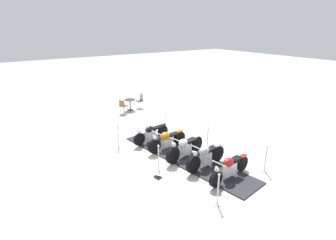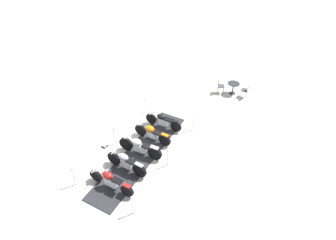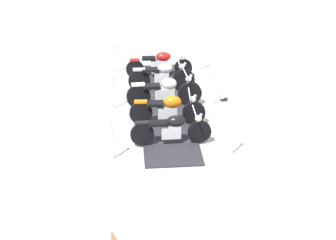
{
  "view_description": "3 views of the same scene",
  "coord_description": "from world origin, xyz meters",
  "px_view_note": "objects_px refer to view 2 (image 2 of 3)",
  "views": [
    {
      "loc": [
        -8.08,
        6.35,
        5.43
      ],
      "look_at": [
        2.6,
        -0.87,
        0.8
      ],
      "focal_mm": 28.38,
      "sensor_mm": 36.0,
      "label": 1
    },
    {
      "loc": [
        -6.84,
        -6.8,
        9.95
      ],
      "look_at": [
        2.31,
        0.07,
        0.63
      ],
      "focal_mm": 30.06,
      "sensor_mm": 36.0,
      "label": 2
    },
    {
      "loc": [
        13.73,
        1.04,
        6.71
      ],
      "look_at": [
        2.01,
        0.25,
        0.61
      ],
      "focal_mm": 54.21,
      "sensor_mm": 36.0,
      "label": 3
    }
  ],
  "objects_px": {
    "stanchion_left_mid": "(168,161)",
    "stanchion_left_rear": "(133,208)",
    "stanchion_right_rear": "(75,179)",
    "motorcycle_maroon": "(110,180)",
    "info_placard": "(105,145)",
    "cafe_chair_across_table": "(220,85)",
    "motorcycle_copper": "(152,133)",
    "cafe_table": "(233,86)",
    "motorcycle_black": "(163,120)",
    "motorcycle_cream": "(140,147)",
    "cafe_chair_near_table": "(246,89)",
    "stanchion_left_front": "(193,125)",
    "stanchion_right_front": "(145,109)",
    "stanchion_right_mid": "(115,139)",
    "motorcycle_chrome": "(126,162)"
  },
  "relations": [
    {
      "from": "stanchion_left_front",
      "to": "cafe_table",
      "type": "xyz_separation_m",
      "value": [
        4.45,
        -0.06,
        0.18
      ]
    },
    {
      "from": "stanchion_right_mid",
      "to": "stanchion_left_front",
      "type": "relative_size",
      "value": 0.97
    },
    {
      "from": "stanchion_left_mid",
      "to": "stanchion_left_rear",
      "type": "xyz_separation_m",
      "value": [
        -2.84,
        -0.43,
        0.02
      ]
    },
    {
      "from": "motorcycle_black",
      "to": "motorcycle_chrome",
      "type": "xyz_separation_m",
      "value": [
        -3.38,
        -0.53,
        0.04
      ]
    },
    {
      "from": "motorcycle_chrome",
      "to": "stanchion_right_front",
      "type": "xyz_separation_m",
      "value": [
        3.74,
        2.07,
        -0.18
      ]
    },
    {
      "from": "motorcycle_copper",
      "to": "stanchion_left_mid",
      "type": "bearing_deg",
      "value": 146.73
    },
    {
      "from": "motorcycle_black",
      "to": "motorcycle_cream",
      "type": "bearing_deg",
      "value": 89.19
    },
    {
      "from": "stanchion_right_rear",
      "to": "stanchion_left_mid",
      "type": "bearing_deg",
      "value": -37.65
    },
    {
      "from": "stanchion_left_rear",
      "to": "cafe_chair_across_table",
      "type": "relative_size",
      "value": 1.21
    },
    {
      "from": "motorcycle_copper",
      "to": "cafe_table",
      "type": "xyz_separation_m",
      "value": [
        6.39,
        -1.32,
        0.06
      ]
    },
    {
      "from": "motorcycle_black",
      "to": "stanchion_left_front",
      "type": "height_order",
      "value": "stanchion_left_front"
    },
    {
      "from": "stanchion_right_rear",
      "to": "info_placard",
      "type": "xyz_separation_m",
      "value": [
        2.42,
        0.74,
        -0.31
      ]
    },
    {
      "from": "motorcycle_maroon",
      "to": "cafe_chair_near_table",
      "type": "height_order",
      "value": "cafe_chair_near_table"
    },
    {
      "from": "cafe_chair_across_table",
      "to": "cafe_chair_near_table",
      "type": "bearing_deg",
      "value": -12.67
    },
    {
      "from": "motorcycle_maroon",
      "to": "stanchion_left_front",
      "type": "xyz_separation_m",
      "value": [
        5.32,
        -0.75,
        -0.12
      ]
    },
    {
      "from": "stanchion_left_mid",
      "to": "stanchion_right_front",
      "type": "distance_m",
      "value": 4.16
    },
    {
      "from": "motorcycle_cream",
      "to": "stanchion_left_rear",
      "type": "height_order",
      "value": "stanchion_left_rear"
    },
    {
      "from": "motorcycle_cream",
      "to": "stanchion_right_rear",
      "type": "distance_m",
      "value": 3.23
    },
    {
      "from": "motorcycle_maroon",
      "to": "stanchion_left_rear",
      "type": "xyz_separation_m",
      "value": [
        -0.36,
        -1.61,
        -0.14
      ]
    },
    {
      "from": "motorcycle_black",
      "to": "motorcycle_chrome",
      "type": "distance_m",
      "value": 3.42
    },
    {
      "from": "stanchion_right_front",
      "to": "cafe_chair_across_table",
      "type": "bearing_deg",
      "value": -27.44
    },
    {
      "from": "stanchion_right_mid",
      "to": "stanchion_left_mid",
      "type": "xyz_separation_m",
      "value": [
        0.45,
        -2.97,
        -0.01
      ]
    },
    {
      "from": "motorcycle_black",
      "to": "motorcycle_maroon",
      "type": "bearing_deg",
      "value": 88.91
    },
    {
      "from": "stanchion_right_rear",
      "to": "stanchion_left_rear",
      "type": "relative_size",
      "value": 1.02
    },
    {
      "from": "motorcycle_copper",
      "to": "cafe_table",
      "type": "bearing_deg",
      "value": -106.88
    },
    {
      "from": "info_placard",
      "to": "stanchion_left_rear",
      "type": "bearing_deg",
      "value": -126.58
    },
    {
      "from": "motorcycle_black",
      "to": "motorcycle_chrome",
      "type": "height_order",
      "value": "motorcycle_chrome"
    },
    {
      "from": "motorcycle_black",
      "to": "stanchion_right_front",
      "type": "relative_size",
      "value": 1.9
    },
    {
      "from": "info_placard",
      "to": "cafe_chair_across_table",
      "type": "bearing_deg",
      "value": -24.53
    },
    {
      "from": "stanchion_right_mid",
      "to": "stanchion_left_rear",
      "type": "bearing_deg",
      "value": -125.12
    },
    {
      "from": "info_placard",
      "to": "cafe_chair_across_table",
      "type": "relative_size",
      "value": 0.37
    },
    {
      "from": "motorcycle_cream",
      "to": "stanchion_left_front",
      "type": "distance_m",
      "value": 3.26
    },
    {
      "from": "cafe_table",
      "to": "motorcycle_black",
      "type": "bearing_deg",
      "value": 164.2
    },
    {
      "from": "motorcycle_cream",
      "to": "info_placard",
      "type": "bearing_deg",
      "value": 7.37
    },
    {
      "from": "stanchion_left_front",
      "to": "cafe_chair_near_table",
      "type": "height_order",
      "value": "stanchion_left_front"
    },
    {
      "from": "motorcycle_maroon",
      "to": "stanchion_right_front",
      "type": "distance_m",
      "value": 5.36
    },
    {
      "from": "motorcycle_cream",
      "to": "stanchion_right_mid",
      "type": "distance_m",
      "value": 1.49
    },
    {
      "from": "stanchion_left_mid",
      "to": "motorcycle_copper",
      "type": "bearing_deg",
      "value": 61.95
    },
    {
      "from": "motorcycle_copper",
      "to": "stanchion_left_mid",
      "type": "xyz_separation_m",
      "value": [
        -0.9,
        -1.69,
        -0.16
      ]
    },
    {
      "from": "motorcycle_maroon",
      "to": "motorcycle_black",
      "type": "bearing_deg",
      "value": -89.73
    },
    {
      "from": "stanchion_left_rear",
      "to": "info_placard",
      "type": "xyz_separation_m",
      "value": [
        1.97,
        3.71,
        -0.29
      ]
    },
    {
      "from": "motorcycle_maroon",
      "to": "stanchion_right_mid",
      "type": "distance_m",
      "value": 2.72
    },
    {
      "from": "motorcycle_black",
      "to": "cafe_chair_across_table",
      "type": "xyz_separation_m",
      "value": [
        4.85,
        -0.79,
        0.05
      ]
    },
    {
      "from": "stanchion_right_rear",
      "to": "motorcycle_maroon",
      "type": "bearing_deg",
      "value": -59.38
    },
    {
      "from": "stanchion_right_mid",
      "to": "info_placard",
      "type": "relative_size",
      "value": 3.22
    },
    {
      "from": "motorcycle_black",
      "to": "cafe_chair_near_table",
      "type": "xyz_separation_m",
      "value": [
        5.35,
        -2.31,
        0.08
      ]
    },
    {
      "from": "stanchion_right_mid",
      "to": "cafe_chair_across_table",
      "type": "xyz_separation_m",
      "value": [
        7.32,
        -1.9,
        0.2
      ]
    },
    {
      "from": "stanchion_left_front",
      "to": "cafe_chair_across_table",
      "type": "relative_size",
      "value": 1.24
    },
    {
      "from": "info_placard",
      "to": "stanchion_right_rear",
      "type": "bearing_deg",
      "value": -171.59
    },
    {
      "from": "motorcycle_black",
      "to": "stanchion_left_front",
      "type": "distance_m",
      "value": 1.65
    }
  ]
}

